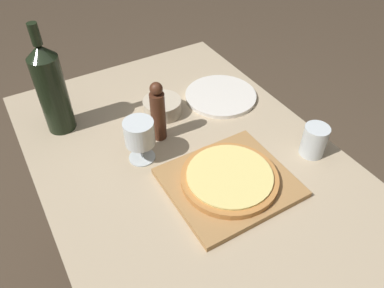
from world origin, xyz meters
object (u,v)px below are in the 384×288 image
object	(u,v)px
pizza	(230,177)
small_bowl	(162,107)
wine_bottle	(51,88)
pepper_mill	(158,113)
wine_glass	(139,134)

from	to	relation	value
pizza	small_bowl	bearing A→B (deg)	91.55
pizza	wine_bottle	world-z (taller)	wine_bottle
pizza	pepper_mill	xyz separation A→B (m)	(-0.07, 0.28, 0.07)
pizza	small_bowl	distance (m)	0.38
wine_bottle	small_bowl	bearing A→B (deg)	-17.64
wine_bottle	pizza	bearing A→B (deg)	-55.95
wine_bottle	pepper_mill	size ratio (longest dim) A/B	1.77
pizza	wine_glass	distance (m)	0.28
wine_glass	small_bowl	size ratio (longest dim) A/B	1.05
pizza	wine_bottle	size ratio (longest dim) A/B	0.75
pizza	pepper_mill	distance (m)	0.29
pizza	wine_glass	xyz separation A→B (m)	(-0.16, 0.22, 0.06)
pepper_mill	wine_glass	distance (m)	0.11
wine_glass	small_bowl	world-z (taller)	wine_glass
pizza	wine_glass	bearing A→B (deg)	126.62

